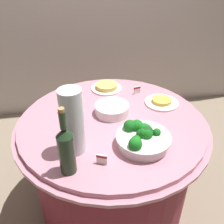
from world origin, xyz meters
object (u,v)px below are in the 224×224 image
Objects in this scene: food_plate_noodles at (106,87)px; label_placard_mid at (137,90)px; serving_tongs at (67,106)px; broccoli_bowl at (142,138)px; wine_bottle at (66,149)px; decorative_fruit_vase at (73,126)px; food_plate_fried_egg at (162,102)px; plate_stack at (112,109)px; label_placard_front at (102,159)px; label_placard_rear at (67,114)px.

label_placard_mid is at bearing -26.98° from food_plate_noodles.
broccoli_bowl is at bearing -49.65° from serving_tongs.
broccoli_bowl is 0.40m from wine_bottle.
decorative_fruit_vase is at bearing -131.30° from label_placard_mid.
label_placard_mid reaches higher than serving_tongs.
plate_stack is at bearing -169.80° from food_plate_fried_egg.
serving_tongs is 0.62m from food_plate_fried_egg.
wine_bottle reaches higher than label_placard_front.
food_plate_noodles is at bearing 141.46° from food_plate_fried_egg.
label_placard_rear is (-0.37, 0.31, -0.02)m from broccoli_bowl.
serving_tongs is 0.56m from label_placard_front.
label_placard_mid reaches higher than food_plate_fried_egg.
serving_tongs is at bearing 105.69° from label_placard_front.
plate_stack is 0.44m from label_placard_front.
wine_bottle is 0.80m from food_plate_fried_egg.
plate_stack reaches higher than label_placard_rear.
label_placard_front is at bearing -155.59° from broccoli_bowl.
food_plate_fried_egg is at bearing -5.50° from serving_tongs.
food_plate_noodles is at bearing 97.78° from broccoli_bowl.
label_placard_rear is (-0.61, -0.07, 0.02)m from food_plate_fried_egg.
food_plate_fried_egg is 0.42m from food_plate_noodles.
food_plate_noodles is 0.75m from label_placard_front.
label_placard_rear is at bearing 96.43° from decorative_fruit_vase.
label_placard_front is at bearing -45.84° from decorative_fruit_vase.
broccoli_bowl is at bearing -122.19° from food_plate_fried_egg.
label_placard_rear is (-0.03, 0.29, -0.12)m from decorative_fruit_vase.
decorative_fruit_vase reaches higher than food_plate_noodles.
decorative_fruit_vase is 1.55× the size of food_plate_noodles.
serving_tongs is 0.50m from label_placard_mid.
plate_stack is 0.30m from serving_tongs.
broccoli_bowl is 1.33× the size of plate_stack.
label_placard_rear is at bearing -89.78° from serving_tongs.
food_plate_noodles is (-0.33, 0.26, 0.00)m from food_plate_fried_egg.
serving_tongs is at bearing 90.22° from label_placard_rear.
food_plate_fried_egg is (0.24, 0.38, -0.04)m from broccoli_bowl.
plate_stack is 3.82× the size of label_placard_rear.
label_placard_mid is (0.34, 0.64, 0.00)m from label_placard_front.
plate_stack reaches higher than food_plate_noodles.
food_plate_noodles is at bearing 35.19° from serving_tongs.
label_placard_front is (0.15, -0.54, 0.03)m from serving_tongs.
broccoli_bowl is 0.83× the size of wine_bottle.
label_placard_mid is at bearing 128.52° from food_plate_fried_egg.
decorative_fruit_vase is (-0.34, 0.02, 0.10)m from broccoli_bowl.
broccoli_bowl is 0.82× the size of decorative_fruit_vase.
broccoli_bowl reaches higher than serving_tongs.
label_placard_mid is 1.00× the size of label_placard_rear.
food_plate_fried_egg is 4.00× the size of label_placard_mid.
plate_stack is 0.31m from label_placard_mid.
label_placard_front is (-0.12, -0.42, 0.00)m from plate_stack.
food_plate_fried_egg is at bearing 57.81° from broccoli_bowl.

